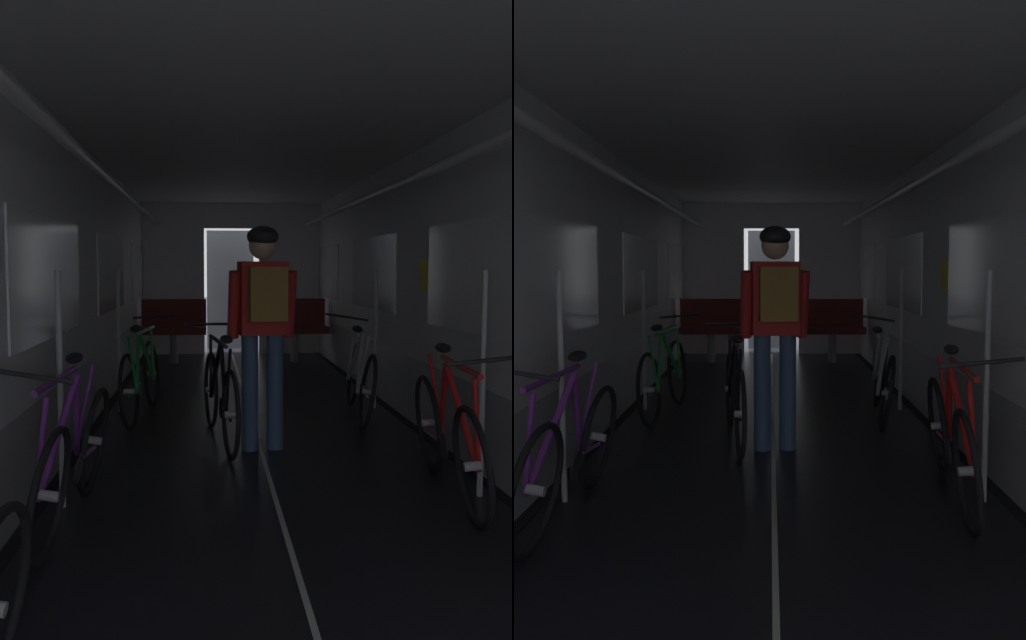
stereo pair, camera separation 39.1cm
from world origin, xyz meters
TOP-DOWN VIEW (x-y plane):
  - train_car_shell at (-0.00, 3.60)m, footprint 3.14×12.34m
  - bench_seat_far_left at (-0.90, 8.07)m, footprint 0.98×0.51m
  - bench_seat_far_right at (0.90, 8.07)m, footprint 0.98×0.51m
  - bicycle_green at (-1.04, 4.48)m, footprint 0.45×1.69m
  - bicycle_red at (1.08, 2.15)m, footprint 0.44×1.69m
  - bicycle_silver at (1.03, 4.34)m, footprint 0.44×1.69m
  - bicycle_purple at (-1.15, 1.86)m, footprint 0.44×1.69m
  - person_cyclist_aisle at (0.02, 3.24)m, footprint 0.55×0.42m
  - bicycle_black_in_aisle at (-0.31, 3.50)m, footprint 0.44×1.68m

SIDE VIEW (x-z plane):
  - bicycle_purple at x=-1.15m, z-range -0.10..0.86m
  - bicycle_silver at x=1.03m, z-range -0.10..0.86m
  - bicycle_red at x=1.08m, z-range -0.09..0.86m
  - bicycle_green at x=-1.04m, z-range -0.09..0.86m
  - bicycle_black_in_aisle at x=-0.31m, z-range -0.08..0.85m
  - bench_seat_far_left at x=-0.90m, z-range 0.09..1.04m
  - bench_seat_far_right at x=0.90m, z-range 0.09..1.04m
  - person_cyclist_aisle at x=0.02m, z-range 0.21..1.94m
  - train_car_shell at x=0.00m, z-range 0.41..2.98m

